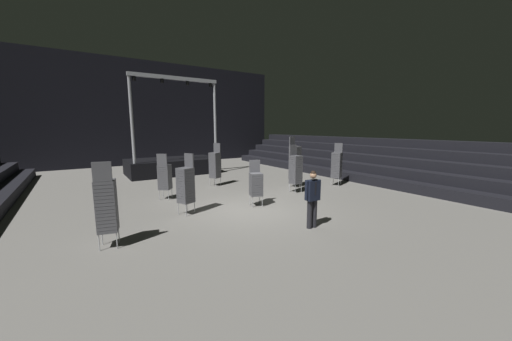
# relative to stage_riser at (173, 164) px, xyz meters

# --- Properties ---
(ground_plane) EXTENTS (22.00, 30.00, 0.10)m
(ground_plane) POSITION_rel_stage_riser_xyz_m (0.00, -9.26, -0.64)
(ground_plane) COLOR slate
(arena_end_wall) EXTENTS (22.00, 0.30, 8.00)m
(arena_end_wall) POSITION_rel_stage_riser_xyz_m (0.00, 5.74, 3.41)
(arena_end_wall) COLOR black
(arena_end_wall) RESTS_ON ground_plane
(bleacher_bank_right) EXTENTS (3.75, 24.00, 2.25)m
(bleacher_bank_right) POSITION_rel_stage_riser_xyz_m (9.12, -8.26, 0.53)
(bleacher_bank_right) COLOR black
(bleacher_bank_right) RESTS_ON ground_plane
(stage_riser) EXTENTS (5.38, 3.05, 5.80)m
(stage_riser) POSITION_rel_stage_riser_xyz_m (0.00, 0.00, 0.00)
(stage_riser) COLOR black
(stage_riser) RESTS_ON ground_plane
(man_with_tie) EXTENTS (0.57, 0.25, 1.69)m
(man_with_tie) POSITION_rel_stage_riser_xyz_m (0.53, -11.88, 0.36)
(man_with_tie) COLOR black
(man_with_tie) RESTS_ON ground_plane
(chair_stack_front_left) EXTENTS (0.53, 0.53, 2.48)m
(chair_stack_front_left) POSITION_rel_stage_riser_xyz_m (3.82, -7.33, 0.65)
(chair_stack_front_left) COLOR #B2B5BA
(chair_stack_front_left) RESTS_ON ground_plane
(chair_stack_front_right) EXTENTS (0.59, 0.59, 2.14)m
(chair_stack_front_right) POSITION_rel_stage_riser_xyz_m (0.70, -4.88, 0.48)
(chair_stack_front_right) COLOR #B2B5BA
(chair_stack_front_right) RESTS_ON ground_plane
(chair_stack_mid_left) EXTENTS (0.53, 0.53, 2.14)m
(chair_stack_mid_left) POSITION_rel_stage_riser_xyz_m (-4.58, -10.11, 0.48)
(chair_stack_mid_left) COLOR #B2B5BA
(chair_stack_mid_left) RESTS_ON ground_plane
(chair_stack_mid_right) EXTENTS (0.56, 0.56, 1.71)m
(chair_stack_mid_right) POSITION_rel_stage_riser_xyz_m (0.41, -9.06, 0.27)
(chair_stack_mid_right) COLOR #B2B5BA
(chair_stack_mid_right) RESTS_ON ground_plane
(chair_stack_mid_centre) EXTENTS (0.45, 0.45, 2.14)m
(chair_stack_mid_centre) POSITION_rel_stage_riser_xyz_m (3.12, -8.20, 0.48)
(chair_stack_mid_centre) COLOR #B2B5BA
(chair_stack_mid_centre) RESTS_ON ground_plane
(chair_stack_rear_left) EXTENTS (0.58, 0.58, 2.14)m
(chair_stack_rear_left) POSITION_rel_stage_riser_xyz_m (5.85, -8.19, 0.48)
(chair_stack_rear_left) COLOR #B2B5BA
(chair_stack_rear_left) RESTS_ON ground_plane
(chair_stack_rear_right) EXTENTS (0.62, 0.62, 1.88)m
(chair_stack_rear_right) POSITION_rel_stage_riser_xyz_m (-2.14, -6.17, 0.35)
(chair_stack_rear_right) COLOR #B2B5BA
(chair_stack_rear_right) RESTS_ON ground_plane
(chair_stack_rear_centre) EXTENTS (0.58, 0.58, 2.05)m
(chair_stack_rear_centre) POSITION_rel_stage_riser_xyz_m (-2.09, -8.59, 0.43)
(chair_stack_rear_centre) COLOR #B2B5BA
(chair_stack_rear_centre) RESTS_ON ground_plane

